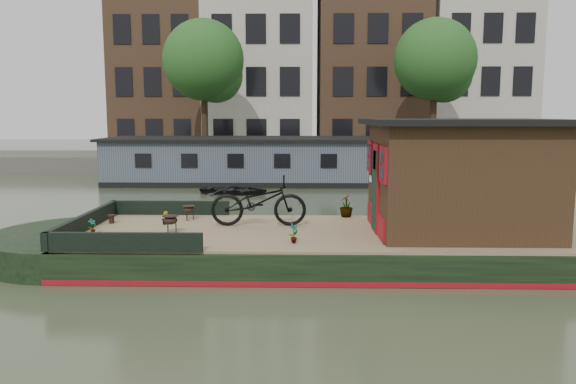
{
  "coord_description": "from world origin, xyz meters",
  "views": [
    {
      "loc": [
        -1.19,
        -11.99,
        3.16
      ],
      "look_at": [
        -1.48,
        0.5,
        1.43
      ],
      "focal_mm": 35.0,
      "sensor_mm": 36.0,
      "label": 1
    }
  ],
  "objects_px": {
    "cabin": "(459,175)",
    "dinghy": "(235,187)",
    "brazier_rear": "(189,213)",
    "potted_plant_a": "(294,233)",
    "bicycle": "(259,201)",
    "brazier_front": "(171,224)"
  },
  "relations": [
    {
      "from": "brazier_rear",
      "to": "dinghy",
      "type": "bearing_deg",
      "value": 89.94
    },
    {
      "from": "potted_plant_a",
      "to": "dinghy",
      "type": "distance_m",
      "value": 11.83
    },
    {
      "from": "cabin",
      "to": "dinghy",
      "type": "relative_size",
      "value": 1.45
    },
    {
      "from": "brazier_front",
      "to": "brazier_rear",
      "type": "bearing_deg",
      "value": 86.64
    },
    {
      "from": "potted_plant_a",
      "to": "brazier_rear",
      "type": "distance_m",
      "value": 3.5
    },
    {
      "from": "bicycle",
      "to": "brazier_rear",
      "type": "distance_m",
      "value": 1.88
    },
    {
      "from": "potted_plant_a",
      "to": "dinghy",
      "type": "xyz_separation_m",
      "value": [
        -2.54,
        11.54,
        -0.56
      ]
    },
    {
      "from": "cabin",
      "to": "brazier_front",
      "type": "distance_m",
      "value": 6.25
    },
    {
      "from": "bicycle",
      "to": "dinghy",
      "type": "height_order",
      "value": "bicycle"
    },
    {
      "from": "cabin",
      "to": "potted_plant_a",
      "type": "height_order",
      "value": "cabin"
    },
    {
      "from": "brazier_front",
      "to": "potted_plant_a",
      "type": "bearing_deg",
      "value": -18.38
    },
    {
      "from": "cabin",
      "to": "dinghy",
      "type": "height_order",
      "value": "cabin"
    },
    {
      "from": "cabin",
      "to": "bicycle",
      "type": "bearing_deg",
      "value": 172.69
    },
    {
      "from": "brazier_rear",
      "to": "potted_plant_a",
      "type": "bearing_deg",
      "value": -43.29
    },
    {
      "from": "cabin",
      "to": "brazier_front",
      "type": "bearing_deg",
      "value": -176.99
    },
    {
      "from": "bicycle",
      "to": "brazier_front",
      "type": "xyz_separation_m",
      "value": [
        -1.82,
        -0.88,
        -0.37
      ]
    },
    {
      "from": "brazier_front",
      "to": "dinghy",
      "type": "distance_m",
      "value": 10.68
    },
    {
      "from": "potted_plant_a",
      "to": "cabin",
      "type": "bearing_deg",
      "value": 18.83
    },
    {
      "from": "cabin",
      "to": "dinghy",
      "type": "distance_m",
      "value": 12.09
    },
    {
      "from": "brazier_rear",
      "to": "brazier_front",
      "type": "bearing_deg",
      "value": -93.36
    },
    {
      "from": "brazier_rear",
      "to": "dinghy",
      "type": "distance_m",
      "value": 9.16
    },
    {
      "from": "bicycle",
      "to": "brazier_rear",
      "type": "relative_size",
      "value": 6.15
    }
  ]
}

